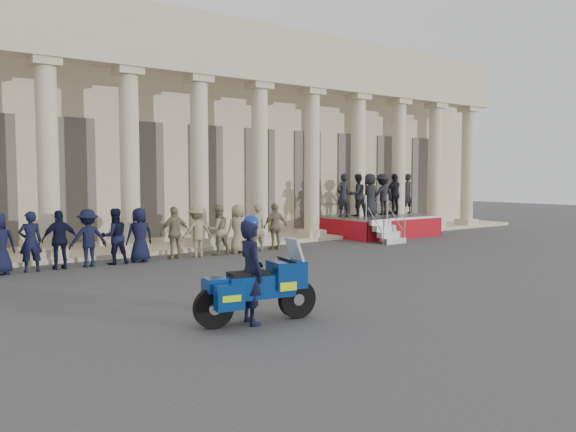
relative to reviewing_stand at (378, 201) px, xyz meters
The scene contains 6 objects.
ground 12.76m from the reviewing_stand, 142.55° to the right, with size 90.00×90.00×0.00m, color #3B3B3D.
building 12.62m from the reviewing_stand, 144.97° to the left, with size 40.00×12.50×9.00m.
officer_rank 15.15m from the reviewing_stand, behind, with size 17.98×0.65×1.71m.
reviewing_stand is the anchor object (origin of this frame).
motorcycle 15.93m from the reviewing_stand, 142.59° to the right, with size 2.38×1.10×1.53m.
rider 16.00m from the reviewing_stand, 142.93° to the right, with size 0.56×0.76×1.99m.
Camera 1 is at (-8.04, -10.49, 2.67)m, focal length 35.00 mm.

